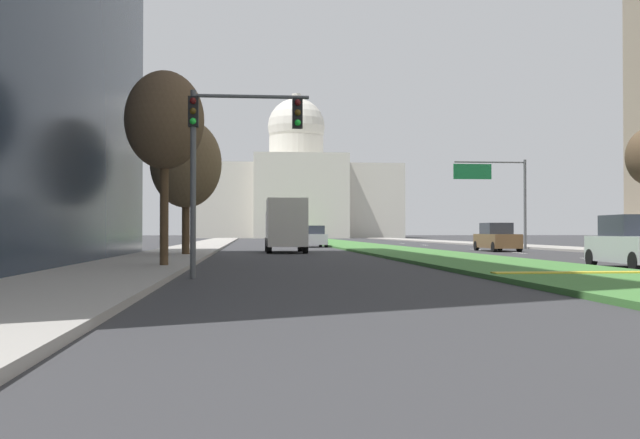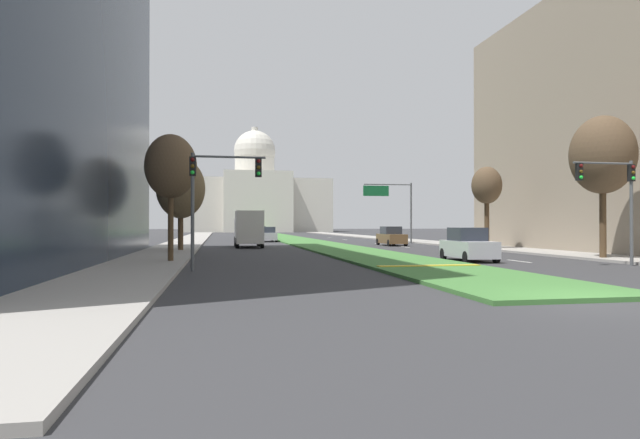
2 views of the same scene
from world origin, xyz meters
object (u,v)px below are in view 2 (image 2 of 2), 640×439
sedan_midblock (391,237)px  sedan_distant (267,235)px  street_tree_left_mid (181,189)px  street_tree_right_mid (487,187)px  capitol_building (255,199)px  box_truck_delivery (249,228)px  overhead_guide_sign (393,200)px  sedan_far_horizon (259,233)px  traffic_light_near_left (212,185)px  street_tree_left_near (171,167)px  traffic_light_near_right (617,189)px  street_tree_right_near (603,155)px  sedan_lead_stopped (468,246)px

sedan_midblock → sedan_distant: sedan_midblock is taller
street_tree_left_mid → street_tree_right_mid: 23.97m
capitol_building → box_truck_delivery: size_ratio=6.11×
street_tree_left_mid → sedan_midblock: size_ratio=1.52×
overhead_guide_sign → sedan_far_horizon: size_ratio=1.53×
capitol_building → overhead_guide_sign: bearing=-84.6°
traffic_light_near_left → sedan_midblock: (16.56, 25.39, -2.94)m
sedan_distant → sedan_far_horizon: sedan_far_horizon is taller
street_tree_right_mid → box_truck_delivery: 20.55m
street_tree_right_mid → sedan_far_horizon: bearing=114.3°
sedan_midblock → street_tree_left_near: bearing=-132.3°
street_tree_left_mid → traffic_light_near_right: bearing=-38.8°
traffic_light_near_right → street_tree_right_near: size_ratio=0.63×
street_tree_right_mid → sedan_lead_stopped: (-7.43, -11.95, -4.21)m
street_tree_left_near → sedan_midblock: bearing=47.7°
street_tree_left_mid → sedan_distant: size_ratio=1.50×
traffic_light_near_left → sedan_distant: (5.75, 38.71, -2.98)m
traffic_light_near_right → sedan_midblock: traffic_light_near_right is taller
traffic_light_near_right → sedan_lead_stopped: size_ratio=1.18×
traffic_light_near_right → street_tree_right_near: 5.14m
traffic_light_near_left → sedan_lead_stopped: (13.98, 3.81, -2.93)m
traffic_light_near_left → sedan_distant: bearing=81.6°
overhead_guide_sign → sedan_lead_stopped: (-4.60, -27.07, -3.78)m
overhead_guide_sign → street_tree_left_near: bearing=-128.6°
sedan_midblock → sedan_distant: size_ratio=0.99×
capitol_building → sedan_midblock: bearing=-86.1°
street_tree_left_near → street_tree_right_near: (24.11, -1.74, 0.96)m
capitol_building → sedan_far_horizon: capitol_building is taller
street_tree_left_near → sedan_far_horizon: 46.74m
street_tree_right_near → sedan_midblock: size_ratio=1.81×
capitol_building → box_truck_delivery: bearing=-94.0°
traffic_light_near_right → sedan_midblock: bearing=96.5°
street_tree_right_near → sedan_distant: size_ratio=1.79×
street_tree_right_near → sedan_far_horizon: size_ratio=1.95×
street_tree_right_mid → box_truck_delivery: (-18.58, 8.11, -3.40)m
traffic_light_near_right → street_tree_right_mid: street_tree_right_mid is taller
sedan_midblock → sedan_distant: bearing=129.1°
street_tree_right_mid → box_truck_delivery: size_ratio=1.04×
overhead_guide_sign → street_tree_right_near: bearing=-83.2°
sedan_lead_stopped → sedan_far_horizon: 47.62m
capitol_building → street_tree_left_near: bearing=-95.7°
sedan_lead_stopped → sedan_far_horizon: sedan_lead_stopped is taller
overhead_guide_sign → street_tree_left_mid: size_ratio=0.93×
street_tree_left_near → sedan_midblock: (18.75, 20.58, -4.19)m
street_tree_right_mid → street_tree_right_near: bearing=-87.7°
street_tree_left_near → street_tree_right_near: 24.19m
overhead_guide_sign → sedan_lead_stopped: bearing=-99.6°
street_tree_left_near → sedan_distant: (7.94, 33.90, -4.23)m
traffic_light_near_right → street_tree_left_mid: 28.30m
traffic_light_near_left → sedan_distant: size_ratio=1.13×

